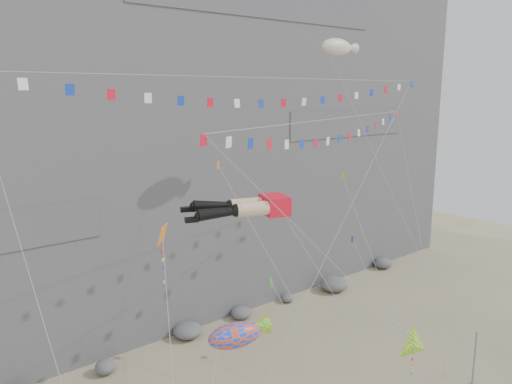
% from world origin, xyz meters
% --- Properties ---
extents(cliff, '(80.00, 28.00, 50.00)m').
position_xyz_m(cliff, '(0.00, 32.00, 25.00)').
color(cliff, slate).
rests_on(cliff, ground).
extents(talus_boulders, '(60.00, 3.00, 1.20)m').
position_xyz_m(talus_boulders, '(0.00, 17.00, 0.60)').
color(talus_boulders, slate).
rests_on(talus_boulders, ground).
extents(anchor_pole_right, '(0.12, 0.12, 4.38)m').
position_xyz_m(anchor_pole_right, '(12.50, -2.74, 2.19)').
color(anchor_pole_right, gray).
rests_on(anchor_pole_right, ground).
extents(legs_kite, '(7.46, 16.83, 20.00)m').
position_xyz_m(legs_kite, '(-1.89, 5.88, 14.21)').
color(legs_kite, red).
rests_on(legs_kite, ground).
extents(flag_banner_upper, '(36.61, 12.36, 29.50)m').
position_xyz_m(flag_banner_upper, '(1.40, 7.29, 22.34)').
color(flag_banner_upper, red).
rests_on(flag_banner_upper, ground).
extents(flag_banner_lower, '(27.70, 10.69, 22.10)m').
position_xyz_m(flag_banner_lower, '(5.08, 4.99, 19.60)').
color(flag_banner_lower, red).
rests_on(flag_banner_lower, ground).
extents(harlequin_kite, '(4.07, 7.82, 16.58)m').
position_xyz_m(harlequin_kite, '(-10.25, 1.68, 14.85)').
color(harlequin_kite, red).
rests_on(harlequin_kite, ground).
extents(fish_windsock, '(9.87, 6.94, 13.16)m').
position_xyz_m(fish_windsock, '(-6.76, 0.78, 8.95)').
color(fish_windsock, '#FF420D').
rests_on(fish_windsock, ground).
extents(delta_kite, '(3.30, 6.09, 8.07)m').
position_xyz_m(delta_kite, '(5.27, -2.20, 5.52)').
color(delta_kite, yellow).
rests_on(delta_kite, ground).
extents(blimp_windsock, '(5.74, 12.90, 27.86)m').
position_xyz_m(blimp_windsock, '(10.32, 9.73, 24.91)').
color(blimp_windsock, beige).
rests_on(blimp_windsock, ground).
extents(small_kite_a, '(3.18, 14.18, 21.83)m').
position_xyz_m(small_kite_a, '(-3.35, 6.56, 16.52)').
color(small_kite_a, orange).
rests_on(small_kite_a, ground).
extents(small_kite_b, '(6.36, 13.54, 17.22)m').
position_xyz_m(small_kite_b, '(8.99, 6.04, 9.64)').
color(small_kite_b, purple).
rests_on(small_kite_b, ground).
extents(small_kite_c, '(2.18, 9.28, 13.79)m').
position_xyz_m(small_kite_c, '(-3.33, 1.69, 10.56)').
color(small_kite_c, green).
rests_on(small_kite_c, ground).
extents(small_kite_d, '(6.70, 14.87, 21.54)m').
position_xyz_m(small_kite_d, '(8.46, 6.75, 14.48)').
color(small_kite_d, yellow).
rests_on(small_kite_d, ground).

